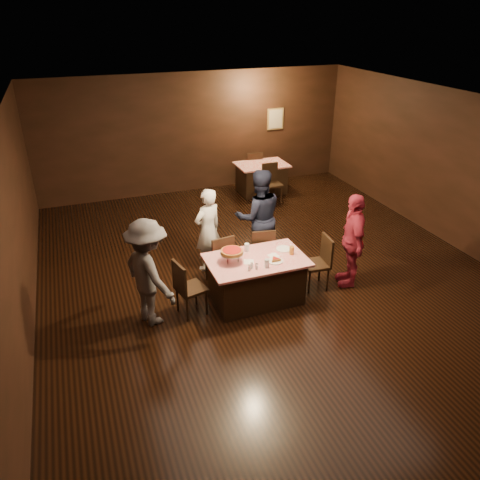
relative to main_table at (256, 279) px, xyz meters
name	(u,v)px	position (x,y,z in m)	size (l,w,h in m)	color
room	(279,166)	(0.53, 0.43, 1.75)	(10.00, 10.04, 3.02)	black
main_table	(256,279)	(0.00, 0.00, 0.00)	(1.60, 1.00, 0.77)	#B30B17
back_table	(261,178)	(2.02, 4.60, 0.00)	(1.30, 0.90, 0.77)	red
chair_far_left	(219,258)	(-0.40, 0.75, 0.09)	(0.42, 0.42, 0.95)	black
chair_far_right	(261,250)	(0.40, 0.75, 0.09)	(0.42, 0.42, 0.95)	black
chair_end_left	(191,287)	(-1.10, 0.00, 0.09)	(0.42, 0.42, 0.95)	black
chair_end_right	(316,263)	(1.10, 0.00, 0.09)	(0.42, 0.42, 0.95)	black
chair_back_near	(273,184)	(2.02, 3.90, 0.09)	(0.42, 0.42, 0.95)	black
chair_back_far	(253,168)	(2.02, 5.20, 0.09)	(0.42, 0.42, 0.95)	black
diner_white_jacket	(208,230)	(-0.43, 1.28, 0.40)	(0.57, 0.38, 1.57)	white
diner_navy_hoodie	(259,217)	(0.54, 1.21, 0.53)	(0.89, 0.69, 1.83)	black
diner_grey_knit	(149,273)	(-1.73, 0.02, 0.47)	(1.11, 0.64, 1.71)	#504F54
diner_red_shirt	(352,240)	(1.73, -0.07, 0.45)	(0.98, 0.41, 1.68)	#AA263E
pizza_stand	(232,252)	(-0.40, 0.05, 0.57)	(0.38, 0.38, 0.22)	black
plate_with_slice	(275,260)	(0.25, -0.18, 0.41)	(0.25, 0.25, 0.06)	white
plate_empty	(283,249)	(0.55, 0.15, 0.39)	(0.25, 0.25, 0.01)	white
glass_front_left	(267,263)	(0.05, -0.30, 0.46)	(0.08, 0.08, 0.14)	silver
glass_amber	(292,250)	(0.60, -0.05, 0.46)	(0.08, 0.08, 0.14)	#BF7F26
glass_back	(247,247)	(-0.05, 0.30, 0.46)	(0.08, 0.08, 0.14)	silver
condiments	(253,267)	(-0.18, -0.28, 0.43)	(0.17, 0.10, 0.09)	silver
napkin_center	(273,256)	(0.30, 0.00, 0.39)	(0.16, 0.16, 0.01)	white
napkin_left	(249,262)	(-0.15, -0.05, 0.39)	(0.16, 0.16, 0.01)	white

